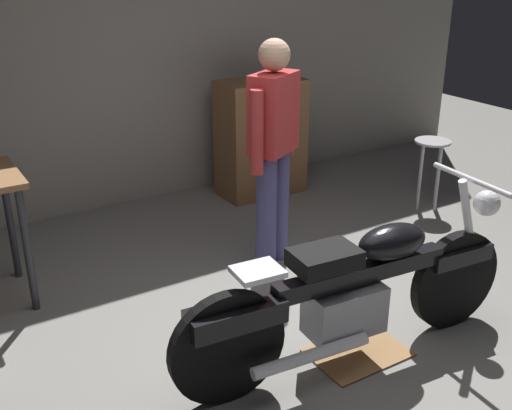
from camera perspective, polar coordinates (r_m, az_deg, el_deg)
ground_plane at (r=3.90m, az=5.24°, el=-12.36°), size 12.00×12.00×0.00m
back_wall at (r=5.71m, az=-11.80°, el=15.34°), size 8.00×0.12×3.10m
motorcycle at (r=3.55m, az=9.14°, el=-7.73°), size 2.19×0.60×1.00m
person_standing at (r=4.42m, az=1.60°, el=5.47°), size 0.51×0.38×1.67m
shop_stool at (r=5.80m, az=15.80°, el=4.39°), size 0.32×0.32×0.64m
wooden_dresser at (r=5.94m, az=0.45°, el=6.19°), size 0.80×0.47×1.10m
drip_tray at (r=3.83m, az=9.34°, el=-13.22°), size 0.56×0.40×0.01m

